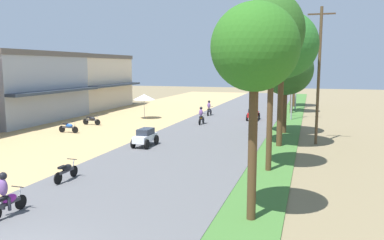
{
  "coord_description": "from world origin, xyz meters",
  "views": [
    {
      "loc": [
        7.63,
        -7.39,
        5.48
      ],
      "look_at": [
        -0.9,
        19.97,
        1.41
      ],
      "focal_mm": 35.72,
      "sensor_mm": 36.0,
      "label": 1
    }
  ],
  "objects_px": {
    "median_tree_third": "(282,45)",
    "motorbike_ahead_third": "(201,116)",
    "parked_motorbike_third": "(92,120)",
    "median_tree_nearest": "(255,49)",
    "motorbike_ahead_second": "(66,170)",
    "streetlamp_near": "(293,75)",
    "car_sedan_white": "(145,137)",
    "median_tree_second": "(272,32)",
    "car_sedan_red": "(253,114)",
    "utility_pole_near": "(319,74)",
    "vendor_umbrella": "(144,97)",
    "streetlamp_mid": "(296,76)",
    "median_tree_sixth": "(296,57)",
    "parked_motorbike_second": "(69,127)",
    "median_tree_fourth": "(286,70)",
    "motorbike_foreground_rider": "(6,195)",
    "motorbike_ahead_fourth": "(209,108)",
    "median_tree_fifth": "(293,49)"
  },
  "relations": [
    {
      "from": "median_tree_sixth",
      "to": "streetlamp_near",
      "type": "relative_size",
      "value": 1.16
    },
    {
      "from": "motorbike_ahead_third",
      "to": "median_tree_fourth",
      "type": "bearing_deg",
      "value": -17.25
    },
    {
      "from": "streetlamp_near",
      "to": "motorbike_ahead_third",
      "type": "relative_size",
      "value": 4.33
    },
    {
      "from": "parked_motorbike_third",
      "to": "motorbike_ahead_fourth",
      "type": "bearing_deg",
      "value": 48.74
    },
    {
      "from": "car_sedan_white",
      "to": "utility_pole_near",
      "type": "bearing_deg",
      "value": 22.55
    },
    {
      "from": "median_tree_third",
      "to": "median_tree_fourth",
      "type": "bearing_deg",
      "value": 90.28
    },
    {
      "from": "parked_motorbike_second",
      "to": "parked_motorbike_third",
      "type": "bearing_deg",
      "value": 96.62
    },
    {
      "from": "vendor_umbrella",
      "to": "motorbike_ahead_second",
      "type": "distance_m",
      "value": 21.71
    },
    {
      "from": "parked_motorbike_third",
      "to": "median_tree_nearest",
      "type": "distance_m",
      "value": 25.27
    },
    {
      "from": "median_tree_second",
      "to": "car_sedan_red",
      "type": "bearing_deg",
      "value": 100.71
    },
    {
      "from": "median_tree_second",
      "to": "motorbike_ahead_second",
      "type": "xyz_separation_m",
      "value": [
        -8.98,
        -4.73,
        -6.57
      ]
    },
    {
      "from": "vendor_umbrella",
      "to": "motorbike_foreground_rider",
      "type": "relative_size",
      "value": 1.4
    },
    {
      "from": "parked_motorbike_second",
      "to": "median_tree_fourth",
      "type": "bearing_deg",
      "value": 17.34
    },
    {
      "from": "median_tree_second",
      "to": "median_tree_third",
      "type": "bearing_deg",
      "value": 89.75
    },
    {
      "from": "car_sedan_red",
      "to": "motorbike_ahead_fourth",
      "type": "bearing_deg",
      "value": 156.4
    },
    {
      "from": "vendor_umbrella",
      "to": "streetlamp_near",
      "type": "distance_m",
      "value": 15.22
    },
    {
      "from": "parked_motorbike_third",
      "to": "streetlamp_mid",
      "type": "distance_m",
      "value": 26.24
    },
    {
      "from": "median_tree_fifth",
      "to": "motorbike_foreground_rider",
      "type": "bearing_deg",
      "value": -103.27
    },
    {
      "from": "parked_motorbike_second",
      "to": "car_sedan_white",
      "type": "bearing_deg",
      "value": -20.17
    },
    {
      "from": "median_tree_nearest",
      "to": "median_tree_fifth",
      "type": "height_order",
      "value": "median_tree_fifth"
    },
    {
      "from": "vendor_umbrella",
      "to": "median_tree_fourth",
      "type": "relative_size",
      "value": 0.35
    },
    {
      "from": "streetlamp_mid",
      "to": "utility_pole_near",
      "type": "xyz_separation_m",
      "value": [
        2.3,
        -21.92,
        0.67
      ]
    },
    {
      "from": "streetlamp_mid",
      "to": "motorbike_ahead_second",
      "type": "bearing_deg",
      "value": -104.68
    },
    {
      "from": "parked_motorbike_third",
      "to": "vendor_umbrella",
      "type": "relative_size",
      "value": 0.71
    },
    {
      "from": "motorbike_foreground_rider",
      "to": "streetlamp_near",
      "type": "bearing_deg",
      "value": 73.72
    },
    {
      "from": "motorbike_ahead_fourth",
      "to": "median_tree_nearest",
      "type": "bearing_deg",
      "value": -72.25
    },
    {
      "from": "median_tree_sixth",
      "to": "streetlamp_mid",
      "type": "distance_m",
      "value": 3.9
    },
    {
      "from": "car_sedan_white",
      "to": "motorbike_ahead_second",
      "type": "xyz_separation_m",
      "value": [
        -0.35,
        -8.29,
        -0.17
      ]
    },
    {
      "from": "parked_motorbike_second",
      "to": "car_sedan_red",
      "type": "distance_m",
      "value": 17.79
    },
    {
      "from": "utility_pole_near",
      "to": "motorbike_ahead_third",
      "type": "xyz_separation_m",
      "value": [
        -10.15,
        6.04,
        -4.07
      ]
    },
    {
      "from": "vendor_umbrella",
      "to": "motorbike_ahead_second",
      "type": "xyz_separation_m",
      "value": [
        5.44,
        -20.94,
        -1.73
      ]
    },
    {
      "from": "vendor_umbrella",
      "to": "streetlamp_mid",
      "type": "xyz_separation_m",
      "value": [
        14.56,
        13.86,
        1.94
      ]
    },
    {
      "from": "parked_motorbike_second",
      "to": "car_sedan_white",
      "type": "relative_size",
      "value": 0.8
    },
    {
      "from": "median_tree_nearest",
      "to": "motorbike_ahead_second",
      "type": "distance_m",
      "value": 10.79
    },
    {
      "from": "parked_motorbike_third",
      "to": "median_tree_third",
      "type": "relative_size",
      "value": 0.2
    },
    {
      "from": "median_tree_third",
      "to": "utility_pole_near",
      "type": "distance_m",
      "value": 3.51
    },
    {
      "from": "median_tree_third",
      "to": "motorbike_ahead_third",
      "type": "bearing_deg",
      "value": 135.04
    },
    {
      "from": "parked_motorbike_third",
      "to": "car_sedan_red",
      "type": "relative_size",
      "value": 0.8
    },
    {
      "from": "median_tree_fifth",
      "to": "motorbike_ahead_fourth",
      "type": "bearing_deg",
      "value": -148.56
    },
    {
      "from": "parked_motorbike_second",
      "to": "parked_motorbike_third",
      "type": "distance_m",
      "value": 4.26
    },
    {
      "from": "streetlamp_near",
      "to": "car_sedan_white",
      "type": "distance_m",
      "value": 19.05
    },
    {
      "from": "median_tree_sixth",
      "to": "motorbike_ahead_second",
      "type": "distance_m",
      "value": 39.36
    },
    {
      "from": "parked_motorbike_second",
      "to": "median_tree_third",
      "type": "bearing_deg",
      "value": -0.31
    },
    {
      "from": "vendor_umbrella",
      "to": "median_tree_third",
      "type": "relative_size",
      "value": 0.28
    },
    {
      "from": "streetlamp_mid",
      "to": "median_tree_nearest",
      "type": "bearing_deg",
      "value": -90.05
    },
    {
      "from": "streetlamp_near",
      "to": "utility_pole_near",
      "type": "distance_m",
      "value": 12.11
    },
    {
      "from": "parked_motorbike_third",
      "to": "motorbike_ahead_third",
      "type": "xyz_separation_m",
      "value": [
        9.56,
        3.4,
        0.3
      ]
    },
    {
      "from": "motorbike_ahead_second",
      "to": "median_tree_nearest",
      "type": "bearing_deg",
      "value": -12.3
    },
    {
      "from": "car_sedan_white",
      "to": "median_tree_third",
      "type": "bearing_deg",
      "value": 18.54
    },
    {
      "from": "median_tree_second",
      "to": "motorbike_ahead_second",
      "type": "relative_size",
      "value": 5.02
    }
  ]
}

